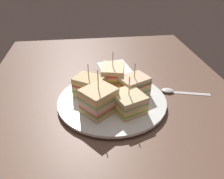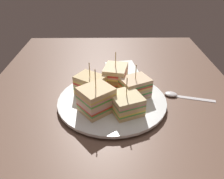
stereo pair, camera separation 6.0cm
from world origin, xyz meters
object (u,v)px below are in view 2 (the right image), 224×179
at_px(sandwich_wedge_0, 96,100).
at_px(sandwich_wedge_2, 135,87).
at_px(napkin, 122,68).
at_px(sandwich_wedge_3, 115,77).
at_px(sandwich_wedge_4, 91,85).
at_px(spoon, 177,95).
at_px(chip_pile, 109,96).
at_px(plate, 112,101).
at_px(sandwich_wedge_1, 126,103).

height_order(sandwich_wedge_0, sandwich_wedge_2, sandwich_wedge_0).
bearing_deg(napkin, sandwich_wedge_3, 170.35).
distance_m(sandwich_wedge_3, sandwich_wedge_4, 0.08).
bearing_deg(spoon, napkin, -35.31).
relative_size(sandwich_wedge_4, napkin, 0.84).
xyz_separation_m(sandwich_wedge_3, chip_pile, (-0.06, 0.02, -0.02)).
bearing_deg(plate, sandwich_wedge_3, -9.46).
distance_m(sandwich_wedge_1, sandwich_wedge_2, 0.07).
xyz_separation_m(plate, chip_pile, (-0.00, 0.01, 0.02)).
relative_size(plate, sandwich_wedge_0, 2.54).
bearing_deg(sandwich_wedge_4, sandwich_wedge_1, -7.16).
xyz_separation_m(sandwich_wedge_1, sandwich_wedge_2, (0.07, -0.03, 0.00)).
xyz_separation_m(plate, spoon, (0.03, -0.19, -0.00)).
bearing_deg(sandwich_wedge_2, napkin, -108.35).
height_order(sandwich_wedge_1, sandwich_wedge_4, sandwich_wedge_4).
distance_m(sandwich_wedge_0, sandwich_wedge_3, 0.12).
xyz_separation_m(chip_pile, spoon, (0.03, -0.19, -0.02)).
bearing_deg(sandwich_wedge_4, sandwich_wedge_2, 28.59).
distance_m(plate, spoon, 0.19).
height_order(sandwich_wedge_2, napkin, sandwich_wedge_2).
bearing_deg(spoon, sandwich_wedge_3, 5.07).
bearing_deg(plate, sandwich_wedge_2, -76.22).
relative_size(sandwich_wedge_0, sandwich_wedge_1, 1.21).
relative_size(sandwich_wedge_0, spoon, 0.82).
xyz_separation_m(sandwich_wedge_0, chip_pile, (0.05, -0.03, -0.02)).
xyz_separation_m(sandwich_wedge_2, sandwich_wedge_3, (0.05, 0.05, 0.01)).
distance_m(sandwich_wedge_1, sandwich_wedge_4, 0.12).
distance_m(sandwich_wedge_2, sandwich_wedge_3, 0.07).
relative_size(sandwich_wedge_1, chip_pile, 1.23).
distance_m(plate, sandwich_wedge_2, 0.07).
bearing_deg(plate, spoon, -80.54).
bearing_deg(plate, sandwich_wedge_1, -147.73).
height_order(sandwich_wedge_3, napkin, sandwich_wedge_3).
relative_size(sandwich_wedge_0, sandwich_wedge_4, 1.19).
distance_m(sandwich_wedge_4, spoon, 0.25).
bearing_deg(napkin, sandwich_wedge_4, 153.40).
xyz_separation_m(sandwich_wedge_0, napkin, (0.26, -0.07, -0.04)).
relative_size(sandwich_wedge_3, chip_pile, 1.41).
distance_m(sandwich_wedge_2, sandwich_wedge_4, 0.12).
distance_m(sandwich_wedge_2, napkin, 0.20).
bearing_deg(napkin, plate, 170.41).
bearing_deg(plate, sandwich_wedge_0, 142.63).
height_order(plate, chip_pile, chip_pile).
bearing_deg(sandwich_wedge_3, sandwich_wedge_2, 59.78).
bearing_deg(spoon, sandwich_wedge_0, 35.21).
xyz_separation_m(sandwich_wedge_1, sandwich_wedge_3, (0.12, 0.02, 0.01)).
xyz_separation_m(sandwich_wedge_4, chip_pile, (-0.03, -0.05, -0.02)).
bearing_deg(sandwich_wedge_4, chip_pile, 5.49).
height_order(sandwich_wedge_4, spoon, sandwich_wedge_4).
distance_m(sandwich_wedge_2, spoon, 0.13).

